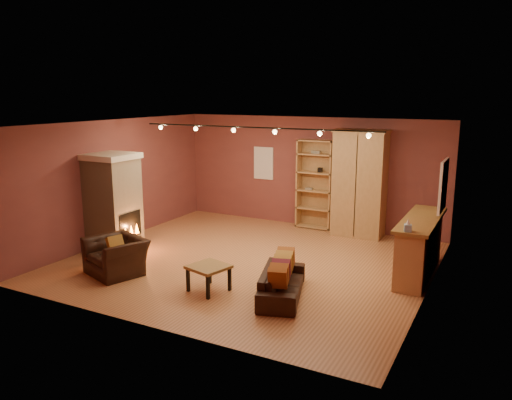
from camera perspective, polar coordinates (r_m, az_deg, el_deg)
The scene contains 16 objects.
floor at distance 10.31m, azimuth -0.77°, elevation -7.03°, with size 7.00×7.00×0.00m, color #A06038.
ceiling at distance 9.76m, azimuth -0.81°, elevation 8.69°, with size 7.00×7.00×0.00m, color brown.
back_wall at distance 12.85m, azimuth 6.11°, elevation 3.19°, with size 7.00×0.02×2.80m, color brown.
left_wall at distance 11.98m, azimuth -15.71°, elevation 2.14°, with size 0.02×6.50×2.80m, color brown.
right_wall at distance 8.87m, azimuth 19.54°, elevation -1.52°, with size 0.02×6.50×2.80m, color brown.
fireplace at distance 11.30m, azimuth -15.98°, elevation -0.21°, with size 1.01×0.98×2.12m.
back_window at distance 13.33m, azimuth 0.88°, elevation 4.23°, with size 0.56×0.04×0.86m, color white.
bookcase at distance 12.70m, azimuth 6.86°, elevation 1.89°, with size 0.92×0.36×2.25m.
armoire at distance 12.12m, azimuth 11.75°, elevation 1.89°, with size 1.25×0.71×2.55m.
bar_counter at distance 9.91m, azimuth 18.17°, elevation -5.05°, with size 0.62×2.31×1.11m.
tissue_box at distance 8.76m, azimuth 16.98°, elevation -2.89°, with size 0.13×0.13×0.21m.
right_window at distance 10.19m, azimuth 20.62°, elevation 1.54°, with size 0.05×0.90×1.00m, color white.
loveseat at distance 8.52m, azimuth 2.99°, elevation -8.78°, with size 0.94×1.71×0.71m.
armchair at distance 9.88m, azimuth -15.72°, elevation -5.53°, with size 1.23×1.00×0.93m.
coffee_table at distance 8.76m, azimuth -5.43°, elevation -7.89°, with size 0.75×0.75×0.46m.
track_rail at distance 9.94m, azimuth -0.26°, elevation 8.10°, with size 5.20×0.09×0.13m.
Camera 1 is at (4.62, -8.57, 3.39)m, focal length 35.00 mm.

